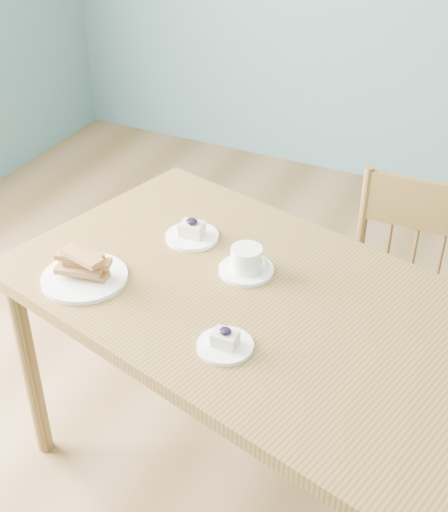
# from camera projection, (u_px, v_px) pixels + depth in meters

# --- Properties ---
(room) EXTENTS (5.01, 5.01, 2.71)m
(room) POSITION_uv_depth(u_px,v_px,m) (382.00, 160.00, 1.30)
(room) COLOR olive
(room) RESTS_ON ground
(dining_table) EXTENTS (1.59, 1.15, 0.77)m
(dining_table) POSITION_uv_depth(u_px,v_px,m) (263.00, 321.00, 1.95)
(dining_table) COLOR olive
(dining_table) RESTS_ON ground
(dining_chair) EXTENTS (0.42, 0.40, 0.89)m
(dining_chair) POSITION_uv_depth(u_px,v_px,m) (399.00, 312.00, 2.36)
(dining_chair) COLOR olive
(dining_chair) RESTS_ON ground
(cheesecake_plate_near) EXTENTS (0.14, 0.14, 0.06)m
(cheesecake_plate_near) POSITION_uv_depth(u_px,v_px,m) (225.00, 343.00, 1.74)
(cheesecake_plate_near) COLOR white
(cheesecake_plate_near) RESTS_ON dining_table
(cheesecake_plate_far) EXTENTS (0.16, 0.16, 0.07)m
(cheesecake_plate_far) POSITION_uv_depth(u_px,v_px,m) (192.00, 233.00, 2.15)
(cheesecake_plate_far) COLOR white
(cheesecake_plate_far) RESTS_ON dining_table
(coffee_cup) EXTENTS (0.16, 0.16, 0.08)m
(coffee_cup) POSITION_uv_depth(u_px,v_px,m) (247.00, 262.00, 1.99)
(coffee_cup) COLOR white
(coffee_cup) RESTS_ON dining_table
(biscotti_plate) EXTENTS (0.24, 0.24, 0.09)m
(biscotti_plate) POSITION_uv_depth(u_px,v_px,m) (84.00, 271.00, 1.96)
(biscotti_plate) COLOR white
(biscotti_plate) RESTS_ON dining_table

